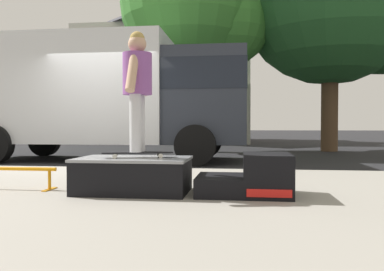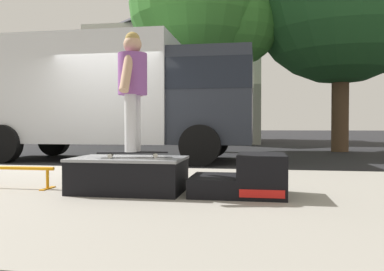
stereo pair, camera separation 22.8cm
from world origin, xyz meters
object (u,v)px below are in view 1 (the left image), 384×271
at_px(skateboard, 138,153).
at_px(skater_kid, 137,81).
at_px(skate_box, 134,174).
at_px(kicker_ramp, 252,178).
at_px(street_tree_main, 197,9).
at_px(box_truck, 109,93).

bearing_deg(skateboard, skater_kid, -63.43).
xyz_separation_m(skate_box, kicker_ramp, (1.33, -0.00, -0.02)).
bearing_deg(kicker_ramp, street_tree_main, 100.28).
bearing_deg(skate_box, skateboard, -10.09).
height_order(skate_box, skateboard, skateboard).
bearing_deg(box_truck, street_tree_main, 63.27).
height_order(kicker_ramp, street_tree_main, street_tree_main).
height_order(skateboard, skater_kid, skater_kid).
distance_m(skateboard, box_truck, 5.81).
distance_m(skate_box, kicker_ramp, 1.33).
relative_size(skateboard, box_truck, 0.12).
distance_m(skater_kid, box_truck, 5.71).
height_order(skater_kid, street_tree_main, street_tree_main).
height_order(skateboard, street_tree_main, street_tree_main).
xyz_separation_m(kicker_ramp, skater_kid, (-1.28, -0.01, 1.07)).
bearing_deg(skater_kid, street_tree_main, 92.16).
height_order(skate_box, box_truck, box_truck).
relative_size(kicker_ramp, skater_kid, 0.75).
bearing_deg(box_truck, skate_box, -68.20).
height_order(kicker_ramp, box_truck, box_truck).
relative_size(skate_box, skater_kid, 0.93).
relative_size(kicker_ramp, skateboard, 1.26).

